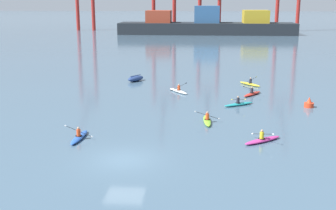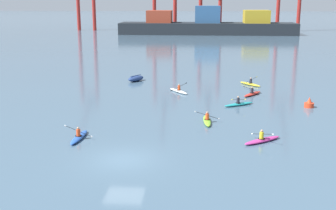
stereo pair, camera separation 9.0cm
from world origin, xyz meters
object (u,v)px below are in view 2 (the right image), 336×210
kayak_magenta (262,140)px  kayak_teal (239,104)px  capsized_dinghy (136,78)px  container_barge (207,25)px  channel_buoy (309,104)px  kayak_red (252,94)px  kayak_yellow (250,84)px  kayak_lime (207,120)px  kayak_blue (79,137)px  kayak_white (179,91)px

kayak_magenta → kayak_teal: bearing=94.1°
capsized_dinghy → container_barge: bearing=82.9°
channel_buoy → capsized_dinghy: bearing=146.9°
kayak_red → kayak_yellow: kayak_yellow is taller
capsized_dinghy → kayak_magenta: kayak_magenta is taller
channel_buoy → kayak_red: size_ratio=0.32×
kayak_teal → capsized_dinghy: bearing=135.0°
kayak_yellow → kayak_teal: size_ratio=0.96×
container_barge → kayak_lime: container_barge is taller
capsized_dinghy → kayak_blue: bearing=-91.7°
kayak_white → container_barge: bearing=87.2°
channel_buoy → kayak_teal: channel_buoy is taller
kayak_blue → kayak_white: bearing=69.3°
kayak_yellow → kayak_white: bearing=-150.5°
capsized_dinghy → kayak_blue: 23.31m
kayak_yellow → kayak_red: bearing=-93.8°
kayak_white → kayak_teal: 8.44m
kayak_red → kayak_white: bearing=173.7°
kayak_yellow → kayak_lime: (-5.38, -16.60, 0.00)m
kayak_magenta → kayak_teal: 11.00m
kayak_red → container_barge: bearing=92.6°
channel_buoy → kayak_yellow: (-4.43, 10.69, -0.19)m
container_barge → channel_buoy: size_ratio=53.18×
capsized_dinghy → kayak_magenta: size_ratio=0.90×
kayak_white → kayak_magenta: kayak_white is taller
kayak_white → kayak_blue: (-6.45, -17.05, -0.00)m
kayak_white → kayak_blue: 18.23m
capsized_dinghy → kayak_white: (5.77, -6.24, -0.18)m
kayak_blue → kayak_teal: 16.98m
kayak_white → kayak_yellow: kayak_white is taller
kayak_white → capsized_dinghy: bearing=132.8°
kayak_teal → kayak_lime: size_ratio=0.93×
kayak_lime → kayak_yellow: bearing=72.0°
kayak_lime → kayak_white: bearing=104.5°
kayak_yellow → container_barge: bearing=93.1°
kayak_white → kayak_teal: (6.20, -5.73, 0.00)m
kayak_yellow → kayak_lime: 17.45m
kayak_blue → kayak_lime: kayak_blue is taller
kayak_yellow → kayak_teal: 10.73m
kayak_yellow → kayak_blue: kayak_blue is taller
kayak_white → kayak_blue: kayak_blue is taller
kayak_red → kayak_teal: (-1.86, -4.85, 0.00)m
kayak_blue → kayak_teal: bearing=41.8°
kayak_teal → channel_buoy: bearing=-1.7°
capsized_dinghy → kayak_blue: size_ratio=0.81×
kayak_yellow → kayak_magenta: size_ratio=1.00×
kayak_teal → kayak_red: bearing=69.0°
container_barge → kayak_teal: size_ratio=16.73×
kayak_red → kayak_teal: 5.19m
container_barge → kayak_magenta: bearing=-88.4°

